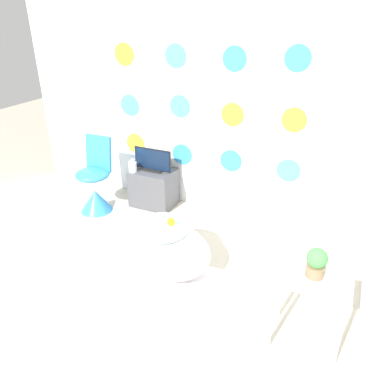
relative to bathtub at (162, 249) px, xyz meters
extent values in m
plane|color=#BCB29E|center=(-0.15, -0.78, -0.24)|extent=(12.00, 12.00, 0.00)
cube|color=white|center=(-0.15, 1.31, 1.06)|extent=(4.51, 0.04, 2.60)
cylinder|color=gold|center=(-1.04, 1.28, 0.40)|extent=(0.24, 0.01, 0.24)
cylinder|color=#3899E5|center=(-0.42, 1.28, 0.35)|extent=(0.24, 0.01, 0.24)
cylinder|color=#3899E5|center=(0.16, 1.28, 0.37)|extent=(0.24, 0.01, 0.24)
cylinder|color=#4CBFB2|center=(0.77, 1.28, 0.37)|extent=(0.24, 0.01, 0.24)
cylinder|color=#4CBFB2|center=(-1.08, 1.28, 0.85)|extent=(0.24, 0.01, 0.24)
cylinder|color=#4CBFB2|center=(-0.44, 1.28, 0.90)|extent=(0.24, 0.01, 0.24)
cylinder|color=gold|center=(0.15, 1.28, 0.87)|extent=(0.24, 0.01, 0.24)
cylinder|color=gold|center=(0.77, 1.28, 0.89)|extent=(0.24, 0.01, 0.24)
cylinder|color=gold|center=(-1.11, 1.28, 1.40)|extent=(0.24, 0.01, 0.24)
cylinder|color=#4CBFB2|center=(-0.48, 1.28, 1.41)|extent=(0.24, 0.01, 0.24)
cylinder|color=#3899E5|center=(0.14, 1.28, 1.41)|extent=(0.24, 0.01, 0.24)
cylinder|color=#3899E5|center=(0.73, 1.28, 1.45)|extent=(0.24, 0.01, 0.24)
cube|color=silver|center=(0.05, -0.16, -0.24)|extent=(1.37, 0.80, 0.01)
ellipsoid|color=white|center=(0.00, 0.00, 0.00)|extent=(0.87, 0.59, 0.48)
cylinder|color=#B2DBEA|center=(0.00, 0.00, 0.22)|extent=(0.48, 0.48, 0.01)
sphere|color=yellow|center=(0.08, 0.03, 0.27)|extent=(0.07, 0.07, 0.07)
sphere|color=yellow|center=(0.08, 0.02, 0.30)|extent=(0.04, 0.04, 0.04)
cone|color=orange|center=(0.08, 0.00, 0.30)|extent=(0.02, 0.02, 0.02)
cone|color=#338CE0|center=(-1.22, 0.67, -0.12)|extent=(0.36, 0.36, 0.25)
ellipsoid|color=#338CE0|center=(-1.22, 0.67, 0.21)|extent=(0.38, 0.38, 0.13)
cube|color=#338CE0|center=(-1.22, 0.81, 0.41)|extent=(0.32, 0.09, 0.40)
cube|color=#4C4C51|center=(-0.69, 1.07, -0.03)|extent=(0.49, 0.37, 0.43)
cube|color=white|center=(-0.69, 0.89, 0.05)|extent=(0.42, 0.01, 0.12)
cube|color=black|center=(-0.69, 1.07, 0.20)|extent=(0.24, 0.12, 0.02)
cube|color=black|center=(-0.69, 1.08, 0.32)|extent=(0.45, 0.01, 0.25)
cube|color=#0F1E38|center=(-0.69, 1.07, 0.32)|extent=(0.43, 0.01, 0.23)
cylinder|color=white|center=(-0.88, 0.95, 0.25)|extent=(0.09, 0.09, 0.11)
cylinder|color=white|center=(-0.88, 0.95, 0.32)|extent=(0.05, 0.05, 0.03)
cube|color=silver|center=(1.25, -0.27, 0.32)|extent=(0.47, 0.34, 0.02)
cylinder|color=silver|center=(1.04, -0.41, 0.03)|extent=(0.03, 0.03, 0.55)
cylinder|color=silver|center=(1.47, -0.41, 0.03)|extent=(0.03, 0.03, 0.55)
cylinder|color=silver|center=(1.04, -0.12, 0.03)|extent=(0.03, 0.03, 0.55)
cylinder|color=silver|center=(1.47, -0.12, 0.03)|extent=(0.03, 0.03, 0.55)
cylinder|color=#8C6B4C|center=(1.25, -0.27, 0.37)|extent=(0.12, 0.12, 0.08)
sphere|color=#4C9E4C|center=(1.25, -0.27, 0.47)|extent=(0.13, 0.13, 0.13)
camera|label=1|loc=(1.33, -2.30, 1.86)|focal=35.00mm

